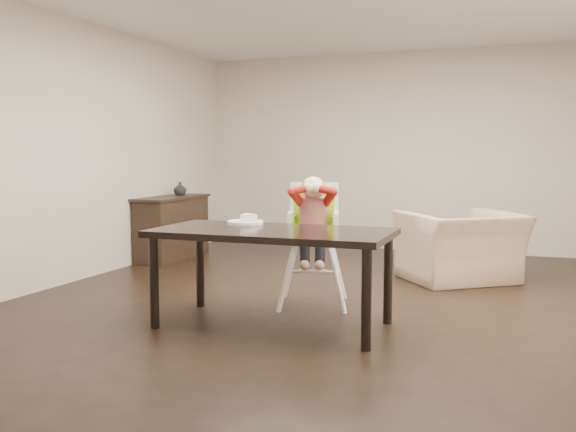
# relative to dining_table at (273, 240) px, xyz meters

# --- Properties ---
(ground) EXTENTS (7.00, 7.00, 0.00)m
(ground) POSITION_rel_dining_table_xyz_m (0.43, 0.81, -0.67)
(ground) COLOR black
(ground) RESTS_ON ground
(room_walls) EXTENTS (6.02, 7.02, 2.71)m
(room_walls) POSITION_rel_dining_table_xyz_m (0.43, 0.81, 1.18)
(room_walls) COLOR #C0B29F
(room_walls) RESTS_ON ground
(dining_table) EXTENTS (1.80, 0.90, 0.75)m
(dining_table) POSITION_rel_dining_table_xyz_m (0.00, 0.00, 0.00)
(dining_table) COLOR black
(dining_table) RESTS_ON ground
(high_chair) EXTENTS (0.58, 0.58, 1.13)m
(high_chair) POSITION_rel_dining_table_xyz_m (0.08, 0.78, 0.13)
(high_chair) COLOR white
(high_chair) RESTS_ON ground
(plate) EXTENTS (0.33, 0.33, 0.08)m
(plate) POSITION_rel_dining_table_xyz_m (-0.33, 0.25, 0.11)
(plate) COLOR white
(plate) RESTS_ON dining_table
(armchair) EXTENTS (1.32, 1.24, 0.97)m
(armchair) POSITION_rel_dining_table_xyz_m (1.20, 2.28, -0.19)
(armchair) COLOR tan
(armchair) RESTS_ON ground
(sideboard) EXTENTS (0.44, 1.26, 0.79)m
(sideboard) POSITION_rel_dining_table_xyz_m (-2.35, 2.53, -0.27)
(sideboard) COLOR black
(sideboard) RESTS_ON ground
(vase) EXTENTS (0.19, 0.19, 0.17)m
(vase) POSITION_rel_dining_table_xyz_m (-2.35, 2.74, 0.20)
(vase) COLOR #99999E
(vase) RESTS_ON sideboard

